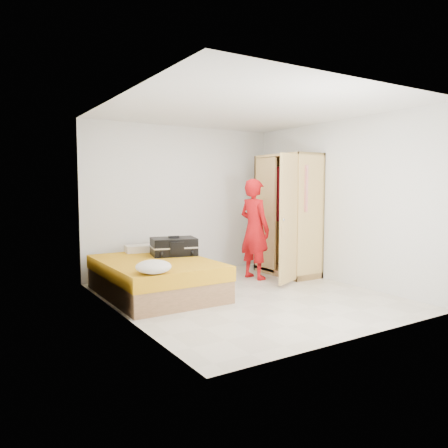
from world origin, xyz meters
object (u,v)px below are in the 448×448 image
person (254,229)px  wardrobe (288,218)px  suitcase (174,247)px  bed (156,277)px  round_cushion (154,267)px

person → wardrobe: bearing=-106.5°
suitcase → person: bearing=8.4°
bed → person: person is taller
wardrobe → suitcase: wardrobe is taller
wardrobe → suitcase: bearing=174.1°
round_cushion → suitcase: bearing=54.6°
suitcase → bed: bearing=-132.2°
person → suitcase: person is taller
person → suitcase: size_ratio=2.15×
bed → wardrobe: 2.61m
wardrobe → suitcase: size_ratio=2.70×
bed → suitcase: suitcase is taller
bed → round_cushion: bearing=-114.6°
person → suitcase: 1.45m
bed → round_cushion: size_ratio=4.65×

